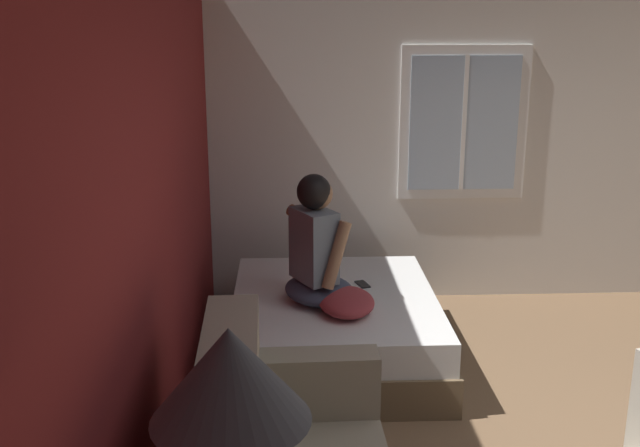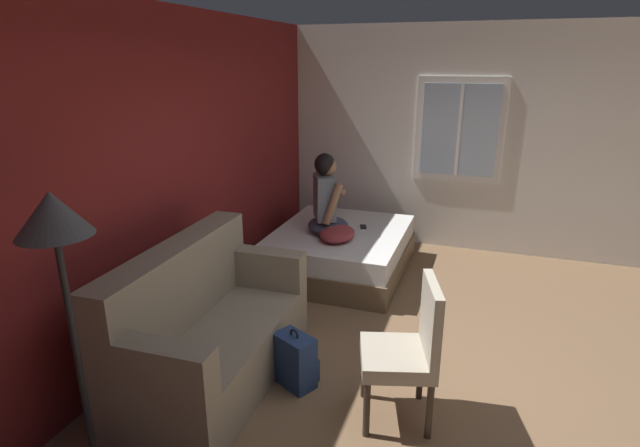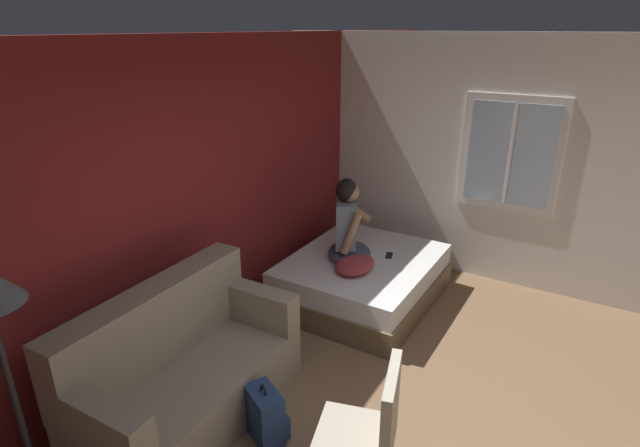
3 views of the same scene
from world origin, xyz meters
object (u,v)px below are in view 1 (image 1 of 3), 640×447
object	(u,v)px
cell_phone	(363,284)
floor_lamp	(232,440)
bed	(334,328)
person_seated	(317,251)
throw_pillow	(346,302)

from	to	relation	value
cell_phone	floor_lamp	bearing A→B (deg)	-117.76
bed	person_seated	distance (m)	0.62
bed	throw_pillow	xyz separation A→B (m)	(-0.30, -0.06, 0.31)
throw_pillow	floor_lamp	xyz separation A→B (m)	(-3.01, 0.50, 0.88)
person_seated	throw_pillow	bearing A→B (deg)	-135.73
bed	person_seated	bearing A→B (deg)	131.82
person_seated	cell_phone	size ratio (longest dim) A/B	6.08
bed	throw_pillow	world-z (taller)	throw_pillow
bed	throw_pillow	bearing A→B (deg)	-168.99
cell_phone	bed	bearing A→B (deg)	-154.81
person_seated	cell_phone	bearing A→B (deg)	-47.82
floor_lamp	cell_phone	bearing A→B (deg)	-10.56
throw_pillow	floor_lamp	distance (m)	3.17
person_seated	floor_lamp	size ratio (longest dim) A/B	0.51
cell_phone	person_seated	bearing A→B (deg)	-155.02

